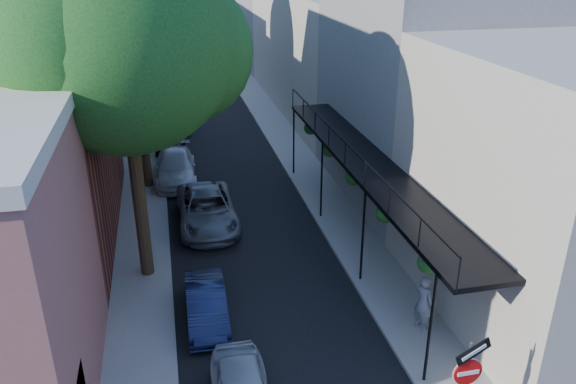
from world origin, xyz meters
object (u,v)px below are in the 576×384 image
parked_car_f (178,121)px  parked_car_d (176,168)px  parked_car_b (206,305)px  sign_post (467,376)px  parked_car_e (170,140)px  parked_car_c (207,209)px  parked_car_g (175,102)px  oak_mid (142,35)px  pedestrian (424,303)px  oak_near (137,44)px

parked_car_f → parked_car_d: bearing=-98.4°
parked_car_b → parked_car_d: (-0.45, 11.62, 0.11)m
sign_post → parked_car_f: sign_post is taller
sign_post → parked_car_e: 22.85m
parked_car_e → parked_car_f: bearing=87.7°
sign_post → parked_car_d: sign_post is taller
parked_car_b → parked_car_d: size_ratio=0.73×
parked_car_c → parked_car_f: 13.46m
sign_post → parked_car_d: (-5.62, 17.62, -1.36)m
sign_post → parked_car_g: (-5.19, 30.42, -1.36)m
oak_mid → parked_car_f: oak_mid is taller
parked_car_b → parked_car_c: bearing=85.5°
parked_car_b → parked_car_g: size_ratio=0.70×
pedestrian → sign_post: bearing=144.9°
parked_car_c → parked_car_e: parked_car_c is taller
sign_post → pedestrian: sign_post is taller
parked_car_c → pedestrian: pedestrian is taller
sign_post → parked_car_g: 30.89m
parked_car_b → parked_car_f: 19.93m
parked_car_c → parked_car_b: bearing=-95.5°
oak_near → parked_car_d: size_ratio=2.45×
oak_near → parked_car_b: 8.13m
parked_car_b → pedestrian: 6.48m
oak_near → oak_mid: 8.01m
oak_mid → parked_car_g: size_ratio=2.09×
parked_car_c → parked_car_f: (-0.63, 13.44, -0.12)m
parked_car_g → pedestrian: size_ratio=2.72×
parked_car_d → parked_car_g: (0.43, 12.79, 0.00)m
oak_mid → pedestrian: bearing=-60.2°
parked_car_g → parked_car_c: bearing=-84.9°
parked_car_c → parked_car_g: 17.93m
parked_car_b → pedestrian: (6.17, -1.94, 0.45)m
sign_post → parked_car_e: (-5.75, 22.07, -1.42)m
sign_post → parked_car_b: 8.06m
oak_near → parked_car_d: 11.05m
parked_car_d → parked_car_e: size_ratio=1.28×
oak_mid → parked_car_c: 8.20m
parked_car_f → parked_car_b: bearing=-95.4°
sign_post → parked_car_b: sign_post is taller
parked_car_c → parked_car_f: bearing=92.6°
pedestrian → parked_car_f: bearing=-5.5°
parked_car_b → parked_car_e: parked_car_e is taller
oak_near → parked_car_g: oak_near is taller
parked_car_f → pedestrian: (6.18, -21.88, 0.44)m
parked_car_d → oak_near: bearing=-94.8°
sign_post → pedestrian: bearing=76.2°
parked_car_d → parked_car_g: 12.80m
pedestrian → parked_car_c: bearing=12.0°
oak_mid → parked_car_f: bearing=80.9°
oak_near → parked_car_c: (1.97, 3.21, -7.18)m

